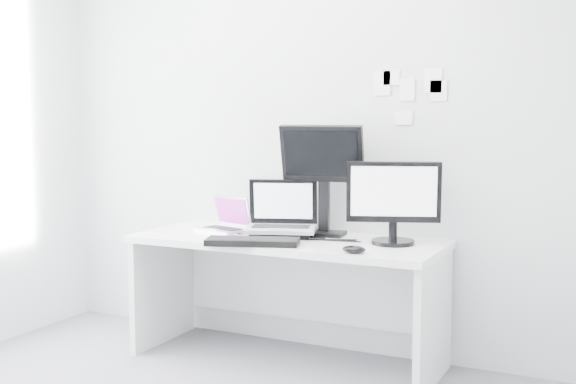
% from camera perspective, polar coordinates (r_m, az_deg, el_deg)
% --- Properties ---
extents(back_wall, '(3.60, 0.00, 3.60)m').
position_cam_1_polar(back_wall, '(4.51, 1.84, 4.88)').
color(back_wall, silver).
rests_on(back_wall, ground).
extents(desk, '(1.80, 0.70, 0.73)m').
position_cam_1_polar(desk, '(4.33, -0.12, -8.36)').
color(desk, white).
rests_on(desk, ground).
extents(macbook, '(0.35, 0.30, 0.23)m').
position_cam_1_polar(macbook, '(4.49, -5.14, -1.64)').
color(macbook, silver).
rests_on(macbook, desk).
extents(speaker, '(0.11, 0.11, 0.19)m').
position_cam_1_polar(speaker, '(4.50, -1.81, -1.84)').
color(speaker, black).
rests_on(speaker, desk).
extents(dell_laptop, '(0.49, 0.43, 0.34)m').
position_cam_1_polar(dell_laptop, '(4.27, -0.58, -1.24)').
color(dell_laptop, '#A3A6AA').
rests_on(dell_laptop, desk).
extents(rear_monitor, '(0.51, 0.24, 0.67)m').
position_cam_1_polar(rear_monitor, '(4.31, 2.71, 1.03)').
color(rear_monitor, black).
rests_on(rear_monitor, desk).
extents(samsung_monitor, '(0.56, 0.40, 0.47)m').
position_cam_1_polar(samsung_monitor, '(4.06, 8.17, -0.73)').
color(samsung_monitor, black).
rests_on(samsung_monitor, desk).
extents(keyboard, '(0.54, 0.33, 0.03)m').
position_cam_1_polar(keyboard, '(4.04, -2.76, -3.85)').
color(keyboard, black).
rests_on(keyboard, desk).
extents(mouse, '(0.13, 0.09, 0.04)m').
position_cam_1_polar(mouse, '(3.80, 5.13, -4.45)').
color(mouse, black).
rests_on(mouse, desk).
extents(wall_note_0, '(0.10, 0.00, 0.14)m').
position_cam_1_polar(wall_note_0, '(4.34, 7.30, 8.36)').
color(wall_note_0, white).
rests_on(wall_note_0, back_wall).
extents(wall_note_1, '(0.09, 0.00, 0.13)m').
position_cam_1_polar(wall_note_1, '(4.29, 9.21, 7.82)').
color(wall_note_1, white).
rests_on(wall_note_1, back_wall).
extents(wall_note_2, '(0.10, 0.00, 0.14)m').
position_cam_1_polar(wall_note_2, '(4.26, 11.17, 8.48)').
color(wall_note_2, white).
rests_on(wall_note_2, back_wall).
extents(wall_note_3, '(0.11, 0.00, 0.08)m').
position_cam_1_polar(wall_note_3, '(4.30, 8.92, 5.69)').
color(wall_note_3, white).
rests_on(wall_note_3, back_wall).
extents(wall_note_4, '(0.10, 0.00, 0.09)m').
position_cam_1_polar(wall_note_4, '(4.33, 8.01, 8.77)').
color(wall_note_4, white).
rests_on(wall_note_4, back_wall).
extents(wall_note_5, '(0.10, 0.00, 0.12)m').
position_cam_1_polar(wall_note_5, '(4.25, 11.57, 7.70)').
color(wall_note_5, white).
rests_on(wall_note_5, back_wall).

